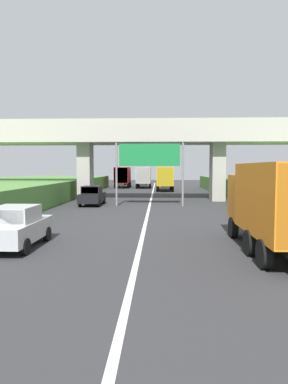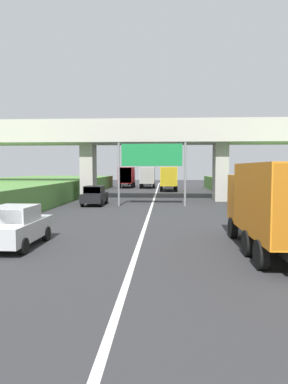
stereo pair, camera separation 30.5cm
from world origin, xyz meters
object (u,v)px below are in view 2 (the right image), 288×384
object	(u,v)px
truck_red	(127,176)
truck_yellow	(168,177)
truck_orange	(274,203)
car_black	(95,196)
overhead_highway_sign	(152,159)
car_silver	(16,226)
truck_white	(148,176)

from	to	relation	value
truck_red	truck_yellow	xyz separation A→B (m)	(6.92, -8.23, 0.00)
truck_orange	car_black	size ratio (longest dim) A/B	1.78
overhead_highway_sign	car_silver	xyz separation A→B (m)	(-5.04, -15.90, -3.18)
truck_white	truck_yellow	xyz separation A→B (m)	(3.35, -7.68, 0.00)
truck_yellow	car_silver	xyz separation A→B (m)	(-6.73, -36.44, -1.08)
truck_orange	car_black	world-z (taller)	truck_orange
truck_white	truck_orange	size ratio (longest dim) A/B	1.00
truck_orange	car_silver	distance (m)	10.34
car_black	car_silver	world-z (taller)	same
truck_orange	truck_yellow	world-z (taller)	same
truck_red	car_silver	distance (m)	44.68
overhead_highway_sign	car_black	size ratio (longest dim) A/B	1.43
car_silver	truck_red	bearing A→B (deg)	90.25
overhead_highway_sign	truck_yellow	xyz separation A→B (m)	(1.69, 20.54, -2.10)
overhead_highway_sign	car_silver	size ratio (longest dim) A/B	1.43
truck_red	truck_orange	xyz separation A→B (m)	(10.48, -45.04, 0.00)
car_black	overhead_highway_sign	bearing A→B (deg)	-4.66
car_black	truck_yellow	bearing A→B (deg)	71.47
truck_white	car_black	bearing A→B (deg)	-96.96
overhead_highway_sign	truck_orange	world-z (taller)	overhead_highway_sign
truck_yellow	car_black	bearing A→B (deg)	-108.53
truck_red	car_silver	bearing A→B (deg)	-89.75
car_black	truck_white	bearing A→B (deg)	83.04
car_black	car_silver	size ratio (longest dim) A/B	1.00
truck_white	car_silver	distance (m)	44.26
overhead_highway_sign	truck_yellow	world-z (taller)	overhead_highway_sign
truck_red	truck_white	world-z (taller)	same
overhead_highway_sign	truck_white	xyz separation A→B (m)	(-1.66, 28.21, -2.10)
overhead_highway_sign	car_black	xyz separation A→B (m)	(-5.06, 0.41, -3.18)
truck_red	car_black	size ratio (longest dim) A/B	1.78
truck_white	truck_yellow	bearing A→B (deg)	-66.43
overhead_highway_sign	car_black	bearing A→B (deg)	175.34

